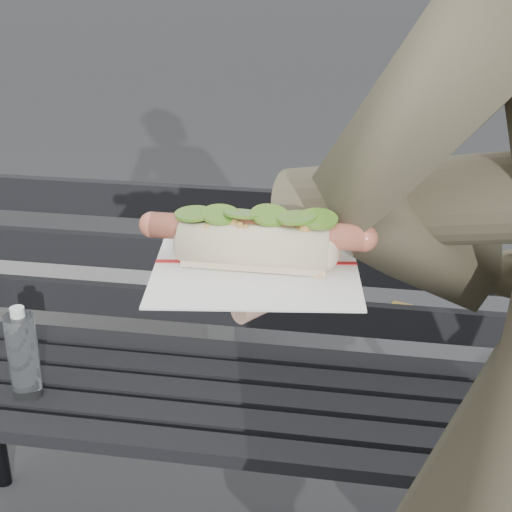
{
  "coord_description": "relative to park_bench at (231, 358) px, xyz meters",
  "views": [
    {
      "loc": [
        0.19,
        -0.57,
        1.43
      ],
      "look_at": [
        0.08,
        0.09,
        1.13
      ],
      "focal_mm": 55.0,
      "sensor_mm": 36.0,
      "label": 1
    }
  ],
  "objects": [
    {
      "name": "park_bench",
      "position": [
        0.0,
        0.0,
        0.0
      ],
      "size": [
        1.5,
        0.44,
        0.88
      ],
      "color": "black",
      "rests_on": "ground"
    },
    {
      "name": "concrete_block",
      "position": [
        -0.78,
        0.75,
        -0.32
      ],
      "size": [
        1.2,
        0.4,
        0.4
      ],
      "primitive_type": "cube",
      "color": "slate",
      "rests_on": "ground"
    },
    {
      "name": "held_hotdog",
      "position": [
        0.38,
        -0.74,
        0.64
      ],
      "size": [
        0.62,
        0.3,
        0.2
      ],
      "color": "#4B4732"
    }
  ]
}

